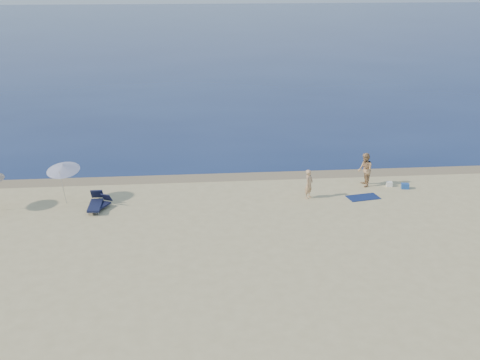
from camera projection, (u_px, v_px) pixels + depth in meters
name	position (u px, v px, depth m)	size (l,w,h in m)	color
sea	(205.00, 31.00, 110.54)	(240.00, 160.00, 0.01)	#0C1C4B
wet_sand_strip	(256.00, 176.00, 35.04)	(240.00, 1.60, 0.00)	#847254
person_left	(309.00, 184.00, 31.49)	(0.57, 0.37, 1.55)	tan
person_right	(365.00, 170.00, 33.12)	(0.92, 0.72, 1.89)	tan
beach_towel	(363.00, 197.00, 31.78)	(1.66, 0.92, 0.03)	#0F1B4B
white_bag	(389.00, 184.00, 33.33)	(0.31, 0.27, 0.27)	white
blue_cooler	(405.00, 186.00, 33.00)	(0.41, 0.29, 0.29)	#1D499F
umbrella_near	(63.00, 168.00, 30.57)	(2.07, 2.09, 2.24)	silver
lounger_left	(96.00, 203.00, 30.22)	(0.62, 1.86, 0.82)	#141937
lounger_right	(101.00, 205.00, 30.16)	(1.15, 1.58, 0.67)	black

